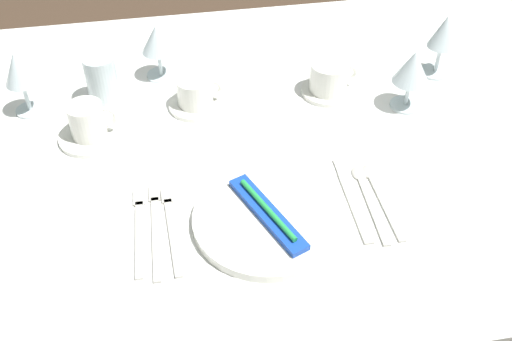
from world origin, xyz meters
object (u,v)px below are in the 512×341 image
(dinner_plate, at_px, (267,219))
(dinner_knife, at_px, (353,201))
(coffee_cup_right, at_px, (329,77))
(wine_glass_centre, at_px, (444,35))
(spoon_soup, at_px, (367,194))
(fork_salad, at_px, (139,228))
(drink_tumbler, at_px, (102,82))
(wine_glass_left, at_px, (157,42))
(spoon_dessert, at_px, (379,192))
(fork_inner, at_px, (156,226))
(coffee_cup_left, at_px, (88,120))
(fork_outer, at_px, (171,225))
(wine_glass_far, at_px, (412,69))
(toothbrush_package, at_px, (268,213))
(wine_glass_right, at_px, (18,72))
(coffee_cup_far, at_px, (196,91))

(dinner_plate, distance_m, dinner_knife, 0.17)
(coffee_cup_right, bearing_deg, wine_glass_centre, 7.14)
(spoon_soup, bearing_deg, fork_salad, -178.57)
(fork_salad, distance_m, drink_tumbler, 0.42)
(fork_salad, distance_m, wine_glass_left, 0.50)
(dinner_knife, xyz_separation_m, coffee_cup_right, (0.05, 0.35, 0.04))
(fork_salad, height_order, spoon_dessert, spoon_dessert)
(spoon_dessert, xyz_separation_m, coffee_cup_right, (-0.01, 0.33, 0.04))
(fork_inner, height_order, coffee_cup_left, coffee_cup_left)
(fork_inner, bearing_deg, spoon_soup, 1.85)
(fork_outer, xyz_separation_m, wine_glass_far, (0.54, 0.27, 0.10))
(spoon_soup, distance_m, drink_tumbler, 0.63)
(dinner_plate, xyz_separation_m, coffee_cup_left, (-0.32, 0.30, 0.04))
(spoon_dessert, height_order, coffee_cup_left, coffee_cup_left)
(toothbrush_package, xyz_separation_m, spoon_dessert, (0.22, 0.04, -0.02))
(coffee_cup_left, height_order, drink_tumbler, drink_tumbler)
(coffee_cup_left, bearing_deg, fork_salad, -71.84)
(coffee_cup_right, bearing_deg, fork_inner, -139.79)
(fork_inner, xyz_separation_m, spoon_soup, (0.40, 0.01, -0.00))
(drink_tumbler, bearing_deg, fork_outer, -73.89)
(dinner_knife, bearing_deg, wine_glass_left, 124.22)
(wine_glass_right, height_order, drink_tumbler, wine_glass_right)
(wine_glass_centre, xyz_separation_m, wine_glass_far, (-0.12, -0.11, -0.01))
(coffee_cup_left, xyz_separation_m, wine_glass_right, (-0.14, 0.12, 0.06))
(dinner_plate, bearing_deg, drink_tumbler, 123.88)
(coffee_cup_left, height_order, coffee_cup_right, coffee_cup_left)
(wine_glass_right, bearing_deg, wine_glass_centre, -0.67)
(toothbrush_package, relative_size, dinner_knife, 0.93)
(fork_salad, xyz_separation_m, coffee_cup_right, (0.44, 0.35, 0.04))
(wine_glass_right, distance_m, wine_glass_far, 0.84)
(fork_outer, distance_m, wine_glass_far, 0.61)
(dinner_plate, distance_m, coffee_cup_far, 0.39)
(dinner_plate, bearing_deg, spoon_dessert, 9.99)
(fork_inner, bearing_deg, drink_tumbler, 102.53)
(fork_inner, xyz_separation_m, coffee_cup_left, (-0.12, 0.28, 0.05))
(fork_outer, xyz_separation_m, coffee_cup_left, (-0.15, 0.28, 0.05))
(spoon_soup, height_order, drink_tumbler, drink_tumbler)
(fork_salad, bearing_deg, wine_glass_right, 119.95)
(fork_salad, distance_m, wine_glass_far, 0.66)
(spoon_soup, height_order, wine_glass_left, wine_glass_left)
(fork_outer, xyz_separation_m, coffee_cup_right, (0.39, 0.35, 0.04))
(wine_glass_centre, bearing_deg, spoon_dessert, -125.63)
(spoon_soup, relative_size, coffee_cup_far, 2.07)
(toothbrush_package, relative_size, spoon_soup, 1.00)
(toothbrush_package, distance_m, coffee_cup_far, 0.38)
(coffee_cup_right, bearing_deg, dinner_knife, -97.44)
(toothbrush_package, distance_m, spoon_dessert, 0.23)
(fork_outer, distance_m, coffee_cup_left, 0.32)
(dinner_knife, xyz_separation_m, spoon_dessert, (0.06, 0.02, 0.00))
(wine_glass_right, xyz_separation_m, drink_tumbler, (0.16, 0.02, -0.05))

